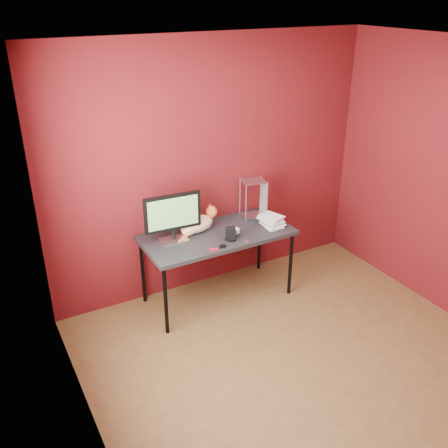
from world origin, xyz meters
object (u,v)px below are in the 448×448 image
desk (217,238)px  book_stack (266,173)px  monitor (173,216)px  skull_mug (236,231)px  speaker (231,234)px  cat (198,224)px

desk → book_stack: book_stack is taller
monitor → skull_mug: size_ratio=6.28×
monitor → book_stack: book_stack is taller
speaker → cat: bearing=145.8°
monitor → speaker: (0.49, -0.24, -0.21)m
book_stack → cat: bearing=159.6°
desk → book_stack: 0.81m
monitor → book_stack: (0.93, -0.17, 0.32)m
monitor → skull_mug: monitor is taller
cat → skull_mug: bearing=-51.3°
monitor → cat: size_ratio=1.10×
skull_mug → speaker: (-0.09, -0.06, 0.01)m
cat → skull_mug: 0.39m
monitor → cat: 0.35m
desk → skull_mug: 0.21m
skull_mug → speaker: 0.11m
desk → cat: cat is taller
desk → speaker: bearing=-75.1°
desk → cat: (-0.15, 0.13, 0.14)m
speaker → book_stack: size_ratio=0.11×
cat → speaker: size_ratio=3.96×
cat → skull_mug: cat is taller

